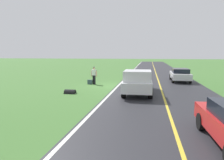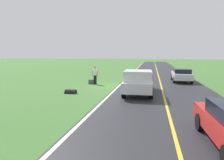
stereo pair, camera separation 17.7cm
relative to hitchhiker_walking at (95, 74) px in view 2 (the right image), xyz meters
name	(u,v)px [view 2 (the right image)]	position (x,y,z in m)	size (l,w,h in m)	color
ground_plane	(109,86)	(-1.52, 0.69, -0.98)	(200.00, 200.00, 0.00)	#427033
road_surface	(162,87)	(-6.34, 0.69, -0.98)	(8.08, 120.00, 0.00)	#28282D
lane_edge_line	(119,86)	(-2.48, 0.69, -0.98)	(0.16, 117.60, 0.00)	silver
lane_centre_line	(162,87)	(-6.34, 0.69, -0.98)	(0.14, 117.60, 0.00)	gold
hitchhiker_walking	(95,74)	(0.00, 0.00, 0.00)	(0.62, 0.53, 1.75)	black
suitcase_carried	(91,82)	(0.43, 0.04, -0.76)	(0.20, 0.46, 0.43)	#384C56
pickup_truck_passing	(138,81)	(-4.50, 4.06, -0.01)	(2.16, 5.43, 1.82)	silver
sedan_near_oncoming	(182,75)	(-8.61, -3.69, -0.23)	(2.00, 4.44, 1.41)	silver
drainage_culvert	(71,93)	(0.54, 4.85, -0.98)	(0.60, 0.60, 0.80)	black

